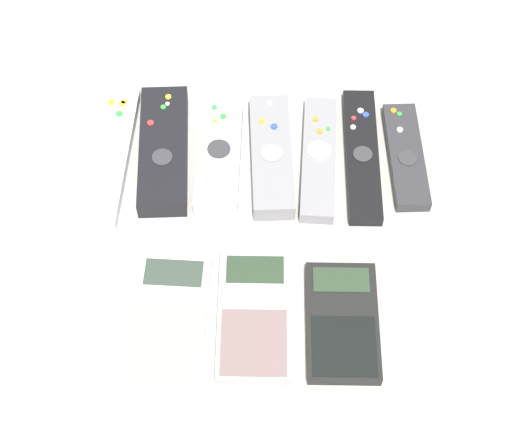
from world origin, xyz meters
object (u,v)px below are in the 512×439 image
object	(u,v)px
remote_2	(219,152)
remote_3	(271,156)
remote_5	(362,155)
calculator_0	(169,316)
remote_0	(111,155)
remote_1	(164,150)
calculator_1	(256,316)
calculator_2	(342,322)
remote_6	(406,156)
remote_4	(319,158)

from	to	relation	value
remote_2	remote_3	distance (m)	0.07
remote_5	calculator_0	distance (m)	0.32
remote_0	remote_1	world-z (taller)	remote_1
calculator_1	remote_5	bearing A→B (deg)	60.11
remote_5	remote_1	bearing A→B (deg)	179.68
remote_2	calculator_1	size ratio (longest dim) A/B	1.12
remote_0	remote_5	xyz separation A→B (m)	(0.32, 0.00, -0.00)
calculator_1	calculator_2	xyz separation A→B (m)	(0.10, -0.01, -0.00)
remote_1	calculator_2	distance (m)	0.32
calculator_0	calculator_2	xyz separation A→B (m)	(0.19, -0.01, 0.00)
remote_3	remote_6	world-z (taller)	remote_3
remote_4	calculator_2	distance (m)	0.23
remote_1	remote_5	bearing A→B (deg)	-3.27
remote_5	remote_6	xyz separation A→B (m)	(0.06, -0.00, 0.00)
remote_0	remote_4	size ratio (longest dim) A/B	1.16
calculator_0	calculator_1	world-z (taller)	calculator_1
remote_2	calculator_2	world-z (taller)	remote_2
remote_6	calculator_1	size ratio (longest dim) A/B	1.00
remote_1	remote_4	size ratio (longest dim) A/B	1.02
remote_4	remote_5	distance (m)	0.06
remote_2	calculator_1	xyz separation A→B (m)	(0.05, -0.23, -0.00)
calculator_0	calculator_1	xyz separation A→B (m)	(0.10, 0.00, 0.00)
remote_0	calculator_0	xyz separation A→B (m)	(0.09, -0.22, -0.00)
remote_4	calculator_1	bearing A→B (deg)	-105.94
remote_2	calculator_0	world-z (taller)	remote_2
calculator_0	remote_0	bearing A→B (deg)	114.39
remote_0	remote_3	world-z (taller)	remote_3
remote_5	calculator_1	world-z (taller)	calculator_1
calculator_0	calculator_2	world-z (taller)	calculator_2
remote_1	remote_3	xyz separation A→B (m)	(0.14, -0.01, -0.00)
remote_6	calculator_2	size ratio (longest dim) A/B	1.12
calculator_0	calculator_2	size ratio (longest dim) A/B	1.11
remote_3	remote_6	size ratio (longest dim) A/B	1.13
remote_5	calculator_1	distance (m)	0.26
remote_0	remote_3	xyz separation A→B (m)	(0.20, -0.00, 0.00)
remote_4	remote_3	bearing A→B (deg)	-177.52
remote_3	calculator_2	bearing A→B (deg)	-73.26
remote_3	remote_4	size ratio (longest dim) A/B	0.97
remote_4	calculator_2	bearing A→B (deg)	-81.75
calculator_2	remote_1	bearing A→B (deg)	132.77
remote_0	calculator_0	distance (m)	0.24
remote_6	remote_0	bearing A→B (deg)	177.79
remote_5	remote_2	bearing A→B (deg)	-179.99
remote_5	calculator_0	size ratio (longest dim) A/B	1.28
calculator_2	remote_4	bearing A→B (deg)	95.29
remote_2	remote_6	distance (m)	0.24
calculator_1	remote_3	bearing A→B (deg)	85.88
calculator_0	calculator_2	bearing A→B (deg)	1.04
remote_3	remote_5	world-z (taller)	remote_3
remote_0	remote_1	bearing A→B (deg)	8.03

